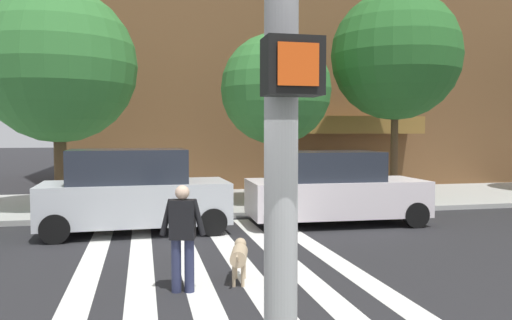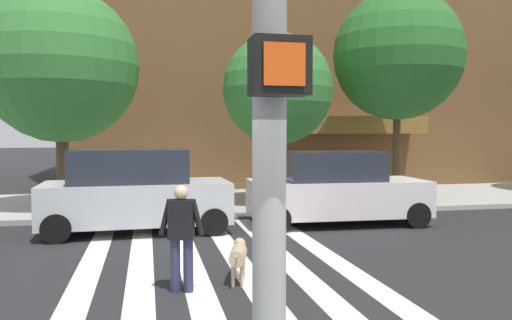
% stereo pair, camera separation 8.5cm
% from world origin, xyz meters
% --- Properties ---
extents(ground_plane, '(160.00, 160.00, 0.00)m').
position_xyz_m(ground_plane, '(0.00, 5.61, 0.00)').
color(ground_plane, '#232326').
extents(sidewalk_far, '(80.00, 6.00, 0.15)m').
position_xyz_m(sidewalk_far, '(0.00, 14.21, 0.07)').
color(sidewalk_far, '#A9AAA6').
rests_on(sidewalk_far, ground_plane).
extents(crosswalk_stripes, '(4.95, 10.61, 0.01)m').
position_xyz_m(crosswalk_stripes, '(0.02, 5.61, 0.00)').
color(crosswalk_stripes, silver).
rests_on(crosswalk_stripes, ground_plane).
extents(parked_car_behind_first, '(4.51, 2.13, 2.03)m').
position_xyz_m(parked_car_behind_first, '(-1.50, 9.72, 0.99)').
color(parked_car_behind_first, '#B8BEC3').
rests_on(parked_car_behind_first, ground_plane).
extents(parked_car_third_in_line, '(4.69, 2.16, 1.94)m').
position_xyz_m(parked_car_third_in_line, '(3.69, 9.73, 0.93)').
color(parked_car_third_in_line, silver).
rests_on(parked_car_third_in_line, ground_plane).
extents(street_tree_nearest, '(4.62, 4.62, 6.60)m').
position_xyz_m(street_tree_nearest, '(-3.70, 13.23, 4.43)').
color(street_tree_nearest, '#4C3823').
rests_on(street_tree_nearest, sidewalk_far).
extents(street_tree_middle, '(3.53, 3.53, 5.44)m').
position_xyz_m(street_tree_middle, '(2.89, 12.79, 3.81)').
color(street_tree_middle, '#4C3823').
rests_on(street_tree_middle, sidewalk_far).
extents(street_tree_further, '(4.38, 4.38, 7.10)m').
position_xyz_m(street_tree_further, '(7.15, 13.02, 5.05)').
color(street_tree_further, '#4C3823').
rests_on(street_tree_further, sidewalk_far).
extents(pedestrian_dog_walker, '(0.70, 0.33, 1.64)m').
position_xyz_m(pedestrian_dog_walker, '(-0.70, 4.76, 0.93)').
color(pedestrian_dog_walker, '#282D4C').
rests_on(pedestrian_dog_walker, ground_plane).
extents(dog_on_leash, '(0.42, 1.03, 0.65)m').
position_xyz_m(dog_on_leash, '(0.24, 5.11, 0.44)').
color(dog_on_leash, tan).
rests_on(dog_on_leash, ground_plane).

